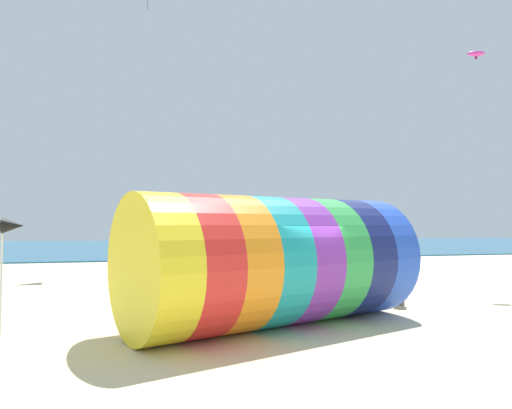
% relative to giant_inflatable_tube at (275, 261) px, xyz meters
% --- Properties ---
extents(ground_plane, '(120.00, 120.00, 0.00)m').
position_rel_giant_inflatable_tube_xyz_m(ground_plane, '(0.19, -0.33, -1.62)').
color(ground_plane, beige).
extents(sea, '(120.00, 40.00, 0.10)m').
position_rel_giant_inflatable_tube_xyz_m(sea, '(0.19, 41.15, -1.57)').
color(sea, '#236084').
rests_on(sea, ground).
extents(giant_inflatable_tube, '(8.10, 5.67, 3.24)m').
position_rel_giant_inflatable_tube_xyz_m(giant_inflatable_tube, '(0.00, 0.00, 0.00)').
color(giant_inflatable_tube, yellow).
rests_on(giant_inflatable_tube, ground).
extents(kite_handler, '(0.42, 0.40, 1.64)m').
position_rel_giant_inflatable_tube_xyz_m(kite_handler, '(4.63, 1.83, -0.79)').
color(kite_handler, '#726651').
rests_on(kite_handler, ground).
extents(kite_magenta_parafoil, '(0.78, 0.52, 0.39)m').
position_rel_giant_inflatable_tube_xyz_m(kite_magenta_parafoil, '(10.53, 5.39, 8.27)').
color(kite_magenta_parafoil, '#D1339E').
extents(beach_flag, '(0.47, 0.36, 2.69)m').
position_rel_giant_inflatable_tube_xyz_m(beach_flag, '(-6.13, 0.10, 0.77)').
color(beach_flag, silver).
rests_on(beach_flag, ground).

